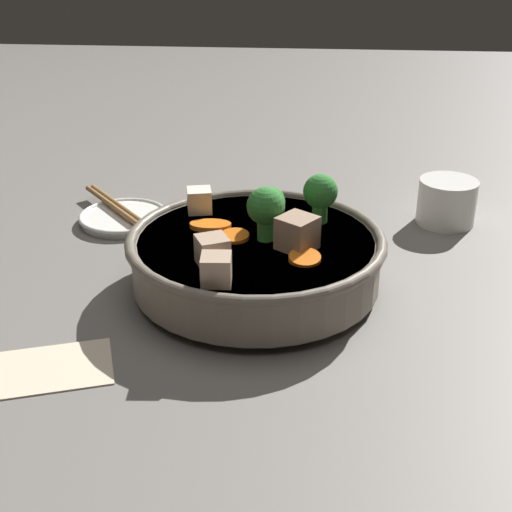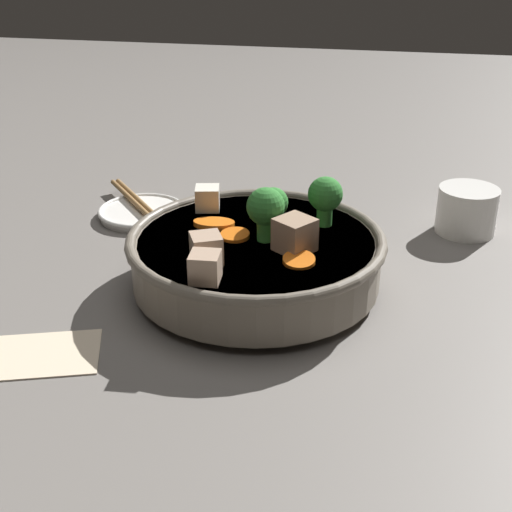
{
  "view_description": "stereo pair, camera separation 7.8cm",
  "coord_description": "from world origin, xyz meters",
  "px_view_note": "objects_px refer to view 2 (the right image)",
  "views": [
    {
      "loc": [
        0.06,
        -0.7,
        0.39
      ],
      "look_at": [
        0.0,
        0.0,
        0.04
      ],
      "focal_mm": 50.0,
      "sensor_mm": 36.0,
      "label": 1
    },
    {
      "loc": [
        0.14,
        -0.69,
        0.39
      ],
      "look_at": [
        0.0,
        0.0,
        0.04
      ],
      "focal_mm": 50.0,
      "sensor_mm": 36.0,
      "label": 2
    }
  ],
  "objects_px": {
    "stirfry_bowl": "(257,254)",
    "side_saucer": "(142,212)",
    "tea_cup": "(467,210)",
    "chopsticks_pair": "(141,206)"
  },
  "relations": [
    {
      "from": "stirfry_bowl",
      "to": "side_saucer",
      "type": "height_order",
      "value": "stirfry_bowl"
    },
    {
      "from": "stirfry_bowl",
      "to": "side_saucer",
      "type": "relative_size",
      "value": 2.36
    },
    {
      "from": "stirfry_bowl",
      "to": "tea_cup",
      "type": "xyz_separation_m",
      "value": [
        0.24,
        0.21,
        -0.01
      ]
    },
    {
      "from": "stirfry_bowl",
      "to": "tea_cup",
      "type": "distance_m",
      "value": 0.32
    },
    {
      "from": "stirfry_bowl",
      "to": "tea_cup",
      "type": "relative_size",
      "value": 3.65
    },
    {
      "from": "side_saucer",
      "to": "chopsticks_pair",
      "type": "height_order",
      "value": "chopsticks_pair"
    },
    {
      "from": "side_saucer",
      "to": "tea_cup",
      "type": "distance_m",
      "value": 0.44
    },
    {
      "from": "side_saucer",
      "to": "chopsticks_pair",
      "type": "xyz_separation_m",
      "value": [
        0.0,
        0.0,
        0.01
      ]
    },
    {
      "from": "side_saucer",
      "to": "tea_cup",
      "type": "height_order",
      "value": "tea_cup"
    },
    {
      "from": "stirfry_bowl",
      "to": "chopsticks_pair",
      "type": "distance_m",
      "value": 0.26
    }
  ]
}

